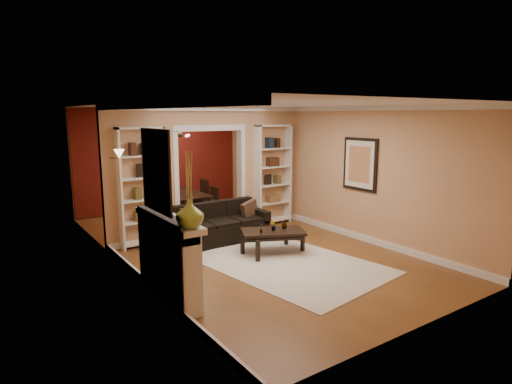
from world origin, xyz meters
TOP-DOWN VIEW (x-y plane):
  - floor at (0.00, 0.00)m, footprint 8.00×8.00m
  - ceiling at (0.00, 0.00)m, footprint 8.00×8.00m
  - wall_back at (0.00, 4.00)m, footprint 8.00×0.00m
  - wall_front at (0.00, -4.00)m, footprint 8.00×0.00m
  - wall_left at (-2.25, 0.00)m, footprint 0.00×8.00m
  - wall_right at (2.25, 0.00)m, footprint 0.00×8.00m
  - partition_wall at (0.00, 1.20)m, footprint 4.50×0.15m
  - red_back_panel at (0.00, 3.97)m, footprint 4.44×0.04m
  - dining_window at (0.00, 3.93)m, footprint 0.78×0.03m
  - area_rug at (0.12, -1.42)m, footprint 2.66×3.41m
  - sofa at (-0.19, 0.45)m, footprint 1.96×0.85m
  - pillow_left at (-0.88, 0.43)m, footprint 0.39×0.13m
  - pillow_right at (0.51, 0.43)m, footprint 0.40×0.21m
  - coffee_table at (0.26, -0.74)m, footprint 1.29×1.04m
  - plant_left at (-0.01, -0.74)m, footprint 0.11×0.12m
  - plant_center at (0.26, -0.74)m, footprint 0.11×0.12m
  - plant_right at (0.52, -0.74)m, footprint 0.15×0.15m
  - bookshelf_left at (-1.55, 1.03)m, footprint 0.90×0.30m
  - bookshelf_right at (1.55, 1.03)m, footprint 0.90×0.30m
  - fireplace at (-2.09, -1.50)m, footprint 0.32×1.70m
  - vase at (-2.09, -2.20)m, footprint 0.41×0.41m
  - mirror at (-2.23, -1.50)m, footprint 0.03×0.95m
  - wall_sconce at (-2.15, 0.55)m, footprint 0.18×0.18m
  - framed_art at (2.21, -1.00)m, footprint 0.04×0.85m
  - dining_table at (0.09, 2.84)m, footprint 1.74×0.97m
  - dining_chair_nw at (-0.46, 2.54)m, footprint 0.45×0.45m
  - dining_chair_ne at (0.64, 2.54)m, footprint 0.45×0.45m
  - dining_chair_sw at (-0.46, 3.14)m, footprint 0.42×0.42m
  - dining_chair_se at (0.64, 3.14)m, footprint 0.43×0.43m
  - chandelier at (0.00, 2.70)m, footprint 0.50×0.50m

SIDE VIEW (x-z plane):
  - floor at x=0.00m, z-range 0.00..0.00m
  - area_rug at x=0.12m, z-range 0.00..0.01m
  - coffee_table at x=0.26m, z-range 0.00..0.43m
  - dining_table at x=0.09m, z-range 0.00..0.61m
  - dining_chair_ne at x=0.64m, z-range 0.00..0.76m
  - sofa at x=-0.19m, z-range 0.00..0.77m
  - dining_chair_nw at x=-0.46m, z-range 0.00..0.79m
  - dining_chair_sw at x=-0.46m, z-range 0.00..0.81m
  - dining_chair_se at x=0.64m, z-range 0.00..0.87m
  - plant_right at x=0.52m, z-range 0.43..0.62m
  - plant_center at x=0.26m, z-range 0.43..0.62m
  - plant_left at x=-0.01m, z-range 0.43..0.62m
  - pillow_left at x=-0.88m, z-range 0.38..0.76m
  - pillow_right at x=0.51m, z-range 0.38..0.76m
  - fireplace at x=-2.09m, z-range 0.00..1.16m
  - bookshelf_left at x=-1.55m, z-range 0.00..2.30m
  - bookshelf_right at x=1.55m, z-range 0.00..2.30m
  - red_back_panel at x=0.00m, z-range 0.00..2.64m
  - vase at x=-2.09m, z-range 1.16..1.52m
  - wall_back at x=0.00m, z-range -2.65..5.35m
  - wall_front at x=0.00m, z-range -2.65..5.35m
  - wall_left at x=-2.25m, z-range -2.65..5.35m
  - wall_right at x=2.25m, z-range -2.65..5.35m
  - partition_wall at x=0.00m, z-range 0.00..2.70m
  - dining_window at x=0.00m, z-range 1.06..2.04m
  - framed_art at x=2.21m, z-range 1.02..2.08m
  - mirror at x=-2.23m, z-range 1.25..2.35m
  - wall_sconce at x=-2.15m, z-range 1.72..1.94m
  - chandelier at x=0.00m, z-range 1.87..2.17m
  - ceiling at x=0.00m, z-range 2.70..2.70m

